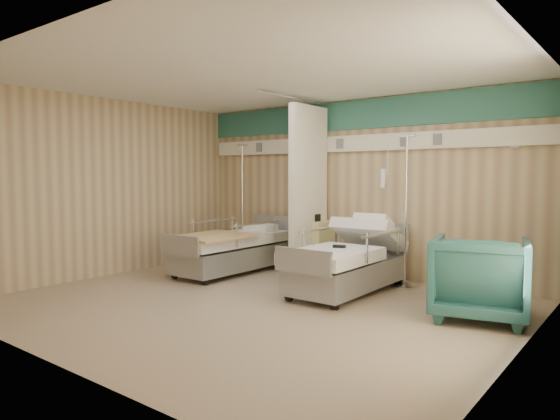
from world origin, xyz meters
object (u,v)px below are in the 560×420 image
at_px(iv_stand_left, 243,239).
at_px(iv_stand_right, 405,257).
at_px(bedside_cabinet, 314,246).
at_px(visitor_armchair, 480,278).
at_px(bed_right, 348,269).
at_px(bed_left, 230,254).

bearing_deg(iv_stand_left, iv_stand_right, -1.89).
xyz_separation_m(bedside_cabinet, visitor_armchair, (2.95, -1.12, 0.04)).
bearing_deg(bed_right, bedside_cabinet, 141.95).
bearing_deg(visitor_armchair, bed_right, -20.10).
distance_m(bed_right, bed_left, 2.20).
bearing_deg(bed_left, bedside_cabinet, 40.60).
xyz_separation_m(bed_left, visitor_armchair, (4.00, -0.22, 0.15)).
distance_m(bed_left, visitor_armchair, 4.01).
relative_size(bed_right, visitor_armchair, 2.12).
xyz_separation_m(visitor_armchair, iv_stand_left, (-4.48, 1.06, -0.02)).
height_order(visitor_armchair, iv_stand_right, iv_stand_right).
relative_size(visitor_armchair, iv_stand_left, 0.47).
bearing_deg(bedside_cabinet, iv_stand_right, -5.53).
relative_size(bed_right, bedside_cabinet, 2.54).
xyz_separation_m(visitor_armchair, iv_stand_right, (-1.30, 0.96, -0.02)).
height_order(bed_left, visitor_armchair, visitor_armchair).
relative_size(bed_left, bedside_cabinet, 2.54).
relative_size(bed_left, iv_stand_right, 1.00).
bearing_deg(bed_right, visitor_armchair, -6.97).
bearing_deg(bed_left, visitor_armchair, -3.15).
height_order(bed_right, iv_stand_right, iv_stand_right).
bearing_deg(iv_stand_right, bed_right, -124.04).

